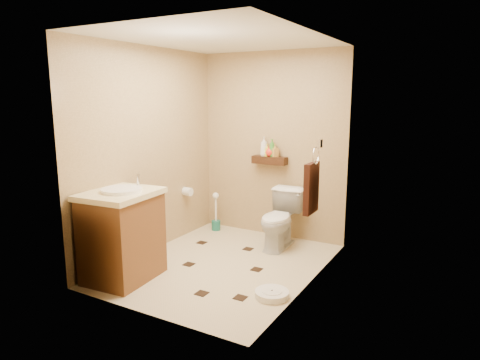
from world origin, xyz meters
The scene contains 19 objects.
ground centered at (0.00, 0.00, 0.00)m, with size 2.50×2.50×0.00m, color beige.
wall_back centered at (0.00, 1.25, 1.20)m, with size 2.00×0.04×2.40m, color tan.
wall_front centered at (0.00, -1.25, 1.20)m, with size 2.00×0.04×2.40m, color tan.
wall_left centered at (-1.00, 0.00, 1.20)m, with size 0.04×2.50×2.40m, color tan.
wall_right centered at (1.00, 0.00, 1.20)m, with size 0.04×2.50×2.40m, color tan.
ceiling centered at (0.00, 0.00, 2.40)m, with size 2.00×2.50×0.02m, color silver.
wall_shelf centered at (0.00, 1.17, 1.02)m, with size 0.46×0.14×0.10m, color #3C2210.
floor_accents centered at (0.04, -0.06, 0.00)m, with size 1.28×1.38×0.01m.
toilet centered at (0.31, 0.83, 0.36)m, with size 0.40×0.70×0.71m, color white.
vanity centered at (-0.70, -0.79, 0.47)m, with size 0.68×0.80×1.06m.
bathroom_scale centered at (0.80, -0.43, 0.03)m, with size 0.37×0.37×0.06m.
toilet_brush centered at (-0.74, 1.02, 0.19)m, with size 0.12×0.12×0.54m.
towel_ring centered at (0.91, 0.25, 0.95)m, with size 0.12×0.30×0.76m.
toilet_paper centered at (-0.94, 0.65, 0.60)m, with size 0.12×0.11×0.12m.
bottle_a centered at (-0.08, 1.17, 1.20)m, with size 0.10×0.10×0.25m, color silver.
bottle_b centered at (-0.04, 1.17, 1.15)m, with size 0.07×0.07×0.16m, color yellow.
bottle_c centered at (0.00, 1.17, 1.15)m, with size 0.12×0.12×0.16m, color red.
bottle_d centered at (0.03, 1.17, 1.18)m, with size 0.09×0.09×0.23m, color #39822B.
bottle_e centered at (0.07, 1.17, 1.15)m, with size 0.08×0.08×0.17m, color #C38F41.
Camera 1 is at (2.36, -3.80, 1.84)m, focal length 32.00 mm.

